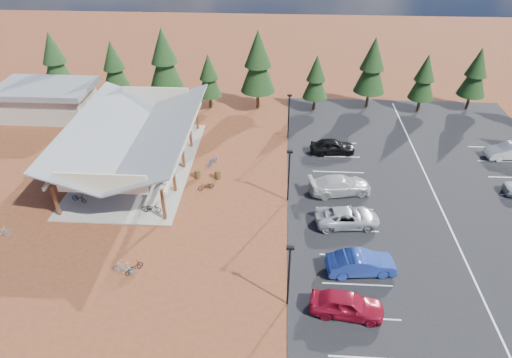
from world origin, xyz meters
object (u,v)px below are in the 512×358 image
(car_9, at_px, (510,151))
(car_2, at_px, (347,217))
(bike_4, at_px, (151,208))
(car_4, at_px, (333,146))
(lamp_post_0, at_px, (289,272))
(outbuilding, at_px, (47,100))
(bike_12, at_px, (134,268))
(lamp_post_2, at_px, (289,113))
(bike_13, at_px, (125,268))
(bike_9, at_px, (0,233))
(bike_14, at_px, (212,161))
(bike_16, at_px, (206,186))
(bike_3, at_px, (133,134))
(bike_6, at_px, (176,152))
(car_1, at_px, (361,263))
(trash_bin_0, at_px, (198,174))
(car_0, at_px, (347,304))
(lamp_post_1, at_px, (289,172))
(car_3, at_px, (340,185))
(bike_5, at_px, (155,174))
(bike_7, at_px, (179,130))
(bike_0, at_px, (79,198))
(bike_pavilion, at_px, (134,132))
(trash_bin_1, at_px, (218,175))
(bike_2, at_px, (123,158))
(bike_1, at_px, (96,180))

(car_9, bearing_deg, car_2, -62.83)
(bike_4, distance_m, car_4, 19.98)
(car_9, bearing_deg, lamp_post_0, -54.34)
(outbuilding, distance_m, bike_12, 31.23)
(lamp_post_2, distance_m, bike_13, 25.02)
(bike_9, relative_size, bike_14, 0.96)
(bike_16, height_order, car_9, car_9)
(bike_3, height_order, car_2, car_2)
(bike_6, relative_size, car_1, 0.33)
(outbuilding, bearing_deg, trash_bin_0, -32.22)
(bike_14, height_order, car_0, car_0)
(car_1, bearing_deg, bike_9, 78.64)
(lamp_post_0, height_order, lamp_post_1, same)
(car_2, xyz_separation_m, car_4, (-0.26, 11.96, 0.04))
(car_0, bearing_deg, bike_3, 49.46)
(bike_4, height_order, car_3, car_3)
(car_1, xyz_separation_m, car_3, (-0.57, 10.14, -0.00))
(bike_4, height_order, bike_5, bike_4)
(bike_7, relative_size, car_3, 0.30)
(bike_14, relative_size, car_3, 0.29)
(bike_14, xyz_separation_m, car_3, (12.37, -4.27, 0.43))
(lamp_post_2, relative_size, trash_bin_0, 5.71)
(bike_3, bearing_deg, bike_4, -161.70)
(bike_0, bearing_deg, car_9, -56.70)
(bike_pavilion, relative_size, car_2, 3.62)
(lamp_post_1, xyz_separation_m, bike_3, (-17.26, 10.74, -2.43))
(bike_13, distance_m, car_0, 16.00)
(trash_bin_1, height_order, car_2, car_2)
(lamp_post_1, relative_size, bike_2, 2.89)
(bike_16, bearing_deg, car_4, 95.42)
(lamp_post_0, xyz_separation_m, car_2, (4.93, 8.81, -2.19))
(trash_bin_0, xyz_separation_m, car_1, (14.05, -11.92, 0.42))
(bike_7, height_order, bike_9, bike_7)
(bike_16, bearing_deg, trash_bin_1, 130.54)
(bike_0, xyz_separation_m, bike_14, (10.98, 7.20, -0.08))
(bike_6, bearing_deg, bike_pavilion, 103.00)
(bike_1, distance_m, car_0, 26.06)
(car_2, relative_size, car_4, 1.16)
(bike_13, bearing_deg, bike_5, -162.05)
(lamp_post_0, distance_m, bike_0, 21.50)
(bike_16, height_order, car_3, car_3)
(bike_pavilion, relative_size, outbuilding, 1.76)
(bike_0, bearing_deg, lamp_post_2, -34.74)
(bike_0, relative_size, bike_6, 0.95)
(bike_6, bearing_deg, car_3, -128.79)
(bike_6, height_order, bike_16, bike_6)
(lamp_post_1, relative_size, car_0, 1.05)
(bike_2, relative_size, bike_12, 1.15)
(bike_12, relative_size, car_4, 0.34)
(car_0, height_order, car_3, car_3)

